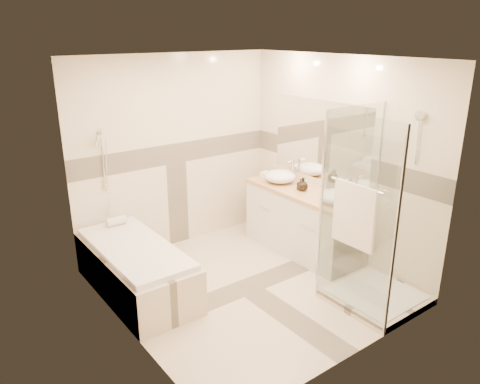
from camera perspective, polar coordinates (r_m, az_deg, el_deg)
room at (r=4.93m, az=1.24°, el=1.46°), size 2.82×3.02×2.52m
bathtub at (r=5.30m, az=-12.59°, el=-8.89°), size 0.75×1.70×0.56m
vanity at (r=6.08m, az=7.48°, el=-3.53°), size 0.58×1.62×0.85m
shower_enclosure at (r=5.09m, az=15.15°, el=-7.80°), size 0.96×0.93×2.04m
vessel_sink_near at (r=6.18m, az=4.91°, el=1.93°), size 0.41×0.41×0.17m
vessel_sink_far at (r=5.53m, az=11.66°, el=-0.54°), size 0.40×0.40×0.16m
faucet_near at (r=6.30m, az=6.41°, el=2.91°), size 0.11×0.03×0.27m
faucet_far at (r=5.66m, az=13.17°, el=0.59°), size 0.11×0.03×0.26m
amenity_bottle_a at (r=5.92m, az=7.36°, el=0.93°), size 0.07×0.07×0.14m
amenity_bottle_b at (r=5.88m, az=7.67°, el=0.95°), size 0.18×0.18×0.17m
folded_towels at (r=6.35m, az=3.55°, el=2.02°), size 0.17×0.25×0.07m
rolled_towel at (r=5.74m, az=-14.87°, el=-3.44°), size 0.23×0.10×0.10m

